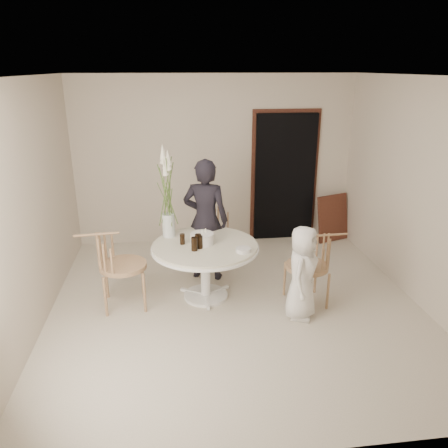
{
  "coord_description": "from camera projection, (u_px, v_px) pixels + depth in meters",
  "views": [
    {
      "loc": [
        -0.74,
        -4.7,
        2.79
      ],
      "look_at": [
        -0.11,
        0.3,
        0.97
      ],
      "focal_mm": 35.0,
      "sensor_mm": 36.0,
      "label": 1
    }
  ],
  "objects": [
    {
      "name": "table",
      "position": [
        205.0,
        253.0,
        5.41
      ],
      "size": [
        1.33,
        1.33,
        0.73
      ],
      "color": "white",
      "rests_on": "ground"
    },
    {
      "name": "cola_tumbler_b",
      "position": [
        200.0,
        242.0,
        5.23
      ],
      "size": [
        0.08,
        0.08,
        0.15
      ],
      "primitive_type": "cylinder",
      "rotation": [
        0.0,
        0.0,
        0.19
      ],
      "color": "black",
      "rests_on": "table"
    },
    {
      "name": "boy",
      "position": [
        302.0,
        273.0,
        5.0
      ],
      "size": [
        0.58,
        0.66,
        1.13
      ],
      "primitive_type": "imported",
      "rotation": [
        0.0,
        0.0,
        1.07
      ],
      "color": "white",
      "rests_on": "ground"
    },
    {
      "name": "plate_stack",
      "position": [
        243.0,
        250.0,
        5.15
      ],
      "size": [
        0.23,
        0.23,
        0.05
      ],
      "primitive_type": "cylinder",
      "rotation": [
        0.0,
        0.0,
        0.29
      ],
      "color": "silver",
      "rests_on": "table"
    },
    {
      "name": "cola_tumbler_d",
      "position": [
        198.0,
        241.0,
        5.26
      ],
      "size": [
        0.09,
        0.09,
        0.16
      ],
      "primitive_type": "cylinder",
      "rotation": [
        0.0,
        0.0,
        0.15
      ],
      "color": "black",
      "rests_on": "table"
    },
    {
      "name": "door_trim",
      "position": [
        284.0,
        174.0,
        7.26
      ],
      "size": [
        1.12,
        0.03,
        2.22
      ],
      "primitive_type": "cube",
      "color": "brown",
      "rests_on": "ground"
    },
    {
      "name": "flower_vase",
      "position": [
        167.0,
        194.0,
        5.44
      ],
      "size": [
        0.16,
        0.16,
        1.19
      ],
      "rotation": [
        0.0,
        0.0,
        0.16
      ],
      "color": "silver",
      "rests_on": "table"
    },
    {
      "name": "picture_frame",
      "position": [
        333.0,
        218.0,
        7.34
      ],
      "size": [
        0.61,
        0.36,
        0.78
      ],
      "primitive_type": "cube",
      "rotation": [
        -0.17,
        0.0,
        0.34
      ],
      "color": "brown",
      "rests_on": "ground"
    },
    {
      "name": "cola_tumbler_c",
      "position": [
        182.0,
        239.0,
        5.35
      ],
      "size": [
        0.08,
        0.08,
        0.13
      ],
      "primitive_type": "cylinder",
      "rotation": [
        0.0,
        0.0,
        0.38
      ],
      "color": "black",
      "rests_on": "table"
    },
    {
      "name": "chair_left",
      "position": [
        111.0,
        259.0,
        5.19
      ],
      "size": [
        0.62,
        0.58,
        0.98
      ],
      "rotation": [
        0.0,
        0.0,
        1.66
      ],
      "color": "tan",
      "rests_on": "ground"
    },
    {
      "name": "ground",
      "position": [
        236.0,
        305.0,
        5.43
      ],
      "size": [
        4.5,
        4.5,
        0.0
      ],
      "primitive_type": "plane",
      "color": "beige",
      "rests_on": "ground"
    },
    {
      "name": "birthday_cake",
      "position": [
        202.0,
        239.0,
        5.36
      ],
      "size": [
        0.29,
        0.29,
        0.19
      ],
      "rotation": [
        0.0,
        0.0,
        -0.33
      ],
      "color": "silver",
      "rests_on": "table"
    },
    {
      "name": "room_shell",
      "position": [
        237.0,
        178.0,
        4.87
      ],
      "size": [
        4.5,
        4.5,
        4.5
      ],
      "color": "white",
      "rests_on": "ground"
    },
    {
      "name": "chair_far",
      "position": [
        214.0,
        225.0,
        6.55
      ],
      "size": [
        0.5,
        0.54,
        0.84
      ],
      "rotation": [
        0.0,
        0.0,
        0.11
      ],
      "color": "tan",
      "rests_on": "ground"
    },
    {
      "name": "doorway",
      "position": [
        285.0,
        178.0,
        7.25
      ],
      "size": [
        1.0,
        0.1,
        2.1
      ],
      "primitive_type": "cube",
      "color": "black",
      "rests_on": "ground"
    },
    {
      "name": "cola_tumbler_a",
      "position": [
        194.0,
        244.0,
        5.16
      ],
      "size": [
        0.08,
        0.08,
        0.16
      ],
      "primitive_type": "cylinder",
      "rotation": [
        0.0,
        0.0,
        -0.08
      ],
      "color": "black",
      "rests_on": "table"
    },
    {
      "name": "girl",
      "position": [
        206.0,
        220.0,
        5.88
      ],
      "size": [
        0.7,
        0.57,
        1.68
      ],
      "primitive_type": "imported",
      "rotation": [
        0.0,
        0.0,
        2.84
      ],
      "color": "black",
      "rests_on": "ground"
    },
    {
      "name": "chair_right",
      "position": [
        317.0,
        258.0,
        5.32
      ],
      "size": [
        0.56,
        0.52,
        0.9
      ],
      "rotation": [
        0.0,
        0.0,
        -1.53
      ],
      "color": "tan",
      "rests_on": "ground"
    }
  ]
}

